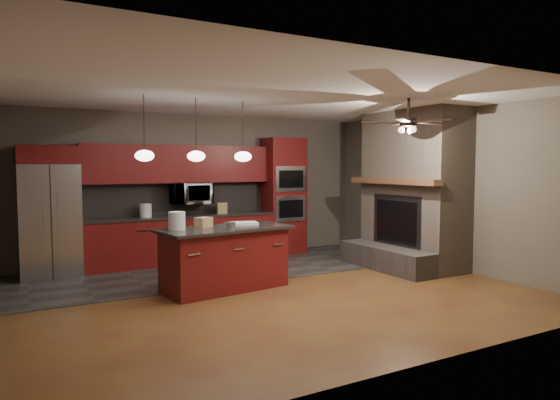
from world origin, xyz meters
TOP-DOWN VIEW (x-y plane):
  - ground at (0.00, 0.00)m, footprint 7.00×7.00m
  - ceiling at (0.00, 0.00)m, footprint 7.00×6.00m
  - back_wall at (0.00, 3.00)m, footprint 7.00×0.02m
  - right_wall at (3.50, 0.00)m, footprint 0.02×6.00m
  - slate_tile_patch at (0.00, 1.80)m, footprint 7.00×2.40m
  - fireplace_column at (3.04, 0.40)m, footprint 1.30×2.10m
  - back_cabinetry at (-0.48, 2.74)m, footprint 3.59×0.64m
  - oven_tower at (1.70, 2.69)m, footprint 0.80×0.63m
  - microwave at (-0.27, 2.75)m, footprint 0.73×0.41m
  - refrigerator at (-2.73, 2.62)m, footprint 0.92×0.75m
  - kitchen_island at (-0.56, 0.46)m, footprint 2.04×1.14m
  - white_bucket at (-1.25, 0.54)m, footprint 0.31×0.31m
  - paint_can at (-0.60, 0.19)m, footprint 0.19×0.19m
  - paint_tray at (-0.16, 0.65)m, footprint 0.44×0.35m
  - cardboard_box at (-0.83, 0.61)m, footprint 0.28×0.26m
  - counter_bucket at (-1.15, 2.70)m, footprint 0.24×0.24m
  - counter_box at (0.31, 2.65)m, footprint 0.21×0.18m
  - pendant_left at (-1.65, 0.70)m, footprint 0.26×0.26m
  - pendant_center at (-0.90, 0.70)m, footprint 0.26×0.26m
  - pendant_right at (-0.15, 0.70)m, footprint 0.26×0.26m
  - ceiling_fan at (1.80, -0.80)m, footprint 1.27×1.33m

SIDE VIEW (x-z plane):
  - ground at x=0.00m, z-range 0.00..0.00m
  - slate_tile_patch at x=0.00m, z-range 0.00..0.01m
  - kitchen_island at x=-0.56m, z-range 0.01..0.93m
  - back_cabinetry at x=-0.48m, z-range -0.21..1.99m
  - paint_tray at x=-0.16m, z-range 0.92..0.96m
  - paint_can at x=-0.60m, z-range 0.92..1.02m
  - cardboard_box at x=-0.83m, z-range 0.92..1.07m
  - counter_box at x=0.31m, z-range 0.90..1.11m
  - counter_bucket at x=-1.15m, z-range 0.90..1.14m
  - white_bucket at x=-1.25m, z-range 0.92..1.17m
  - refrigerator at x=-2.73m, z-range 0.00..2.14m
  - oven_tower at x=1.70m, z-range 0.00..2.38m
  - fireplace_column at x=3.04m, z-range -0.10..2.70m
  - microwave at x=-0.27m, z-range 1.05..1.55m
  - back_wall at x=0.00m, z-range 0.00..2.80m
  - right_wall at x=3.50m, z-range 0.00..2.80m
  - pendant_left at x=-1.65m, z-range 1.51..2.42m
  - pendant_center at x=-0.90m, z-range 1.51..2.42m
  - pendant_right at x=-0.15m, z-range 1.51..2.42m
  - ceiling_fan at x=1.80m, z-range 2.25..2.66m
  - ceiling at x=0.00m, z-range 2.79..2.81m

